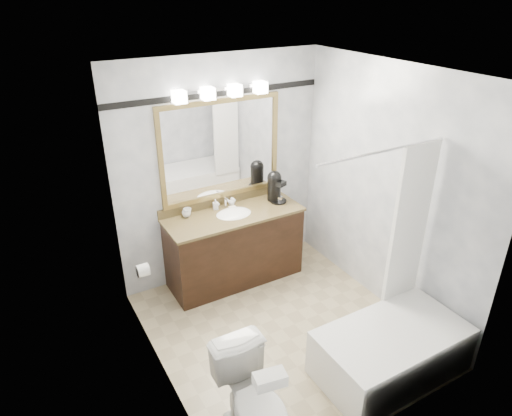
% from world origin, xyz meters
% --- Properties ---
extents(room, '(2.42, 2.62, 2.52)m').
position_xyz_m(room, '(0.00, 0.00, 1.25)').
color(room, tan).
rests_on(room, ground).
extents(vanity, '(1.53, 0.58, 0.97)m').
position_xyz_m(vanity, '(0.00, 1.02, 0.44)').
color(vanity, black).
rests_on(vanity, ground).
extents(mirror, '(1.40, 0.04, 1.10)m').
position_xyz_m(mirror, '(0.00, 1.28, 1.50)').
color(mirror, olive).
rests_on(mirror, room).
extents(vanity_light_bar, '(1.02, 0.14, 0.12)m').
position_xyz_m(vanity_light_bar, '(0.00, 1.23, 2.13)').
color(vanity_light_bar, silver).
rests_on(vanity_light_bar, room).
extents(accent_stripe, '(2.40, 0.01, 0.06)m').
position_xyz_m(accent_stripe, '(0.00, 1.29, 2.10)').
color(accent_stripe, black).
rests_on(accent_stripe, room).
extents(bathtub, '(1.30, 0.75, 1.96)m').
position_xyz_m(bathtub, '(0.55, -0.90, 0.28)').
color(bathtub, white).
rests_on(bathtub, ground).
extents(tp_roll, '(0.11, 0.12, 0.12)m').
position_xyz_m(tp_roll, '(-1.14, 0.66, 0.70)').
color(tp_roll, white).
rests_on(tp_roll, room).
extents(toilet, '(0.44, 0.75, 0.76)m').
position_xyz_m(toilet, '(-0.84, -0.92, 0.38)').
color(toilet, white).
rests_on(toilet, ground).
extents(tissue_box, '(0.23, 0.15, 0.09)m').
position_xyz_m(tissue_box, '(-0.84, -1.12, 0.80)').
color(tissue_box, white).
rests_on(tissue_box, toilet).
extents(coffee_maker, '(0.20, 0.23, 0.36)m').
position_xyz_m(coffee_maker, '(0.56, 1.08, 1.04)').
color(coffee_maker, black).
rests_on(coffee_maker, vanity).
extents(cup_left, '(0.12, 0.12, 0.07)m').
position_xyz_m(cup_left, '(-0.48, 1.20, 0.89)').
color(cup_left, white).
rests_on(cup_left, vanity).
extents(cup_right, '(0.11, 0.11, 0.08)m').
position_xyz_m(cup_right, '(-0.46, 1.22, 0.89)').
color(cup_right, white).
rests_on(cup_right, vanity).
extents(soap_bottle_a, '(0.07, 0.07, 0.12)m').
position_xyz_m(soap_bottle_a, '(-0.12, 1.21, 0.91)').
color(soap_bottle_a, white).
rests_on(soap_bottle_a, vanity).
extents(soap_bottle_b, '(0.09, 0.09, 0.09)m').
position_xyz_m(soap_bottle_b, '(0.08, 1.22, 0.90)').
color(soap_bottle_b, white).
rests_on(soap_bottle_b, vanity).
extents(soap_bar, '(0.08, 0.05, 0.02)m').
position_xyz_m(soap_bar, '(0.04, 1.13, 0.86)').
color(soap_bar, beige).
rests_on(soap_bar, vanity).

